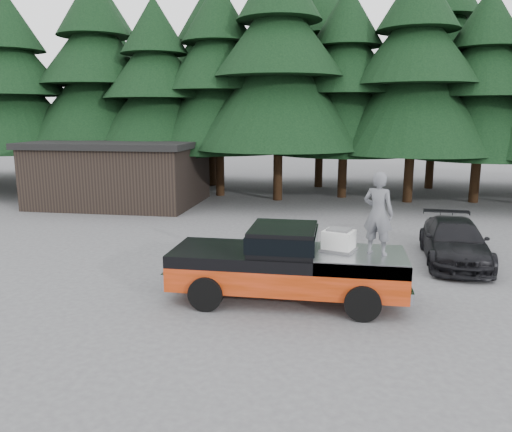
% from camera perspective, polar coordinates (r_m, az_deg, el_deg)
% --- Properties ---
extents(ground, '(120.00, 120.00, 0.00)m').
position_cam_1_polar(ground, '(13.61, -0.94, -8.44)').
color(ground, '#49494B').
rests_on(ground, ground).
extents(pickup_truck, '(6.00, 2.04, 1.33)m').
position_cam_1_polar(pickup_truck, '(12.71, 3.54, -6.76)').
color(pickup_truck, red).
rests_on(pickup_truck, ground).
extents(truck_cab, '(1.66, 1.90, 0.59)m').
position_cam_1_polar(truck_cab, '(12.45, 3.13, -2.54)').
color(truck_cab, black).
rests_on(truck_cab, pickup_truck).
extents(air_compressor, '(0.87, 0.79, 0.49)m').
position_cam_1_polar(air_compressor, '(12.53, 9.43, -2.83)').
color(air_compressor, silver).
rests_on(air_compressor, pickup_truck).
extents(man_on_bed, '(0.86, 0.73, 2.01)m').
position_cam_1_polar(man_on_bed, '(12.24, 13.79, 0.30)').
color(man_on_bed, '#55575D').
rests_on(man_on_bed, pickup_truck).
extents(parked_car, '(2.13, 4.70, 1.33)m').
position_cam_1_polar(parked_car, '(17.16, 21.73, -2.71)').
color(parked_car, black).
rests_on(parked_car, ground).
extents(utility_building, '(8.40, 6.40, 3.30)m').
position_cam_1_polar(utility_building, '(27.23, -15.19, 4.86)').
color(utility_building, black).
rests_on(utility_building, ground).
extents(treeline, '(60.15, 16.05, 17.50)m').
position_cam_1_polar(treeline, '(29.99, 6.11, 17.37)').
color(treeline, black).
rests_on(treeline, ground).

